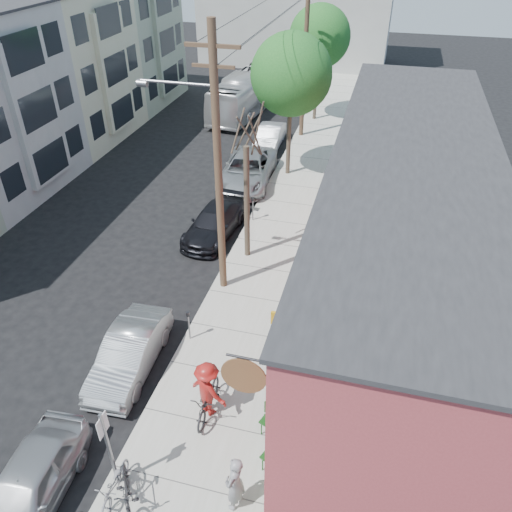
% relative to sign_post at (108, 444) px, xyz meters
% --- Properties ---
extents(ground, '(120.00, 120.00, 0.00)m').
position_rel_sign_post_xyz_m(ground, '(-2.35, 4.40, -1.83)').
color(ground, black).
extents(sidewalk, '(4.50, 58.00, 0.15)m').
position_rel_sign_post_xyz_m(sidewalk, '(1.90, 15.40, -1.76)').
color(sidewalk, '#ACAB9F').
rests_on(sidewalk, ground).
extents(cafe_building, '(6.60, 20.20, 6.61)m').
position_rel_sign_post_xyz_m(cafe_building, '(6.64, 9.39, 1.47)').
color(cafe_building, '#9F3B40').
rests_on(cafe_building, ground).
extents(apartment_row, '(6.30, 32.00, 9.00)m').
position_rel_sign_post_xyz_m(apartment_row, '(-14.20, 18.40, 2.67)').
color(apartment_row, '#97A289').
rests_on(apartment_row, ground).
extents(sign_post, '(0.07, 0.45, 2.80)m').
position_rel_sign_post_xyz_m(sign_post, '(0.00, 0.00, 0.00)').
color(sign_post, slate).
rests_on(sign_post, sidewalk).
extents(parking_meter_near, '(0.14, 0.14, 1.24)m').
position_rel_sign_post_xyz_m(parking_meter_near, '(-0.10, 5.61, -0.85)').
color(parking_meter_near, slate).
rests_on(parking_meter_near, sidewalk).
extents(parking_meter_far, '(0.14, 0.14, 1.24)m').
position_rel_sign_post_xyz_m(parking_meter_far, '(-0.10, 14.21, -0.85)').
color(parking_meter_far, slate).
rests_on(parking_meter_far, sidewalk).
extents(utility_pole_near, '(3.57, 0.28, 10.00)m').
position_rel_sign_post_xyz_m(utility_pole_near, '(0.04, 8.88, 3.58)').
color(utility_pole_near, '#503A28').
rests_on(utility_pole_near, sidewalk).
extents(utility_pole_far, '(1.80, 0.28, 10.00)m').
position_rel_sign_post_xyz_m(utility_pole_far, '(0.10, 26.08, 3.51)').
color(utility_pole_far, '#503A28').
rests_on(utility_pole_far, sidewalk).
extents(tree_bare, '(0.24, 0.24, 5.08)m').
position_rel_sign_post_xyz_m(tree_bare, '(0.45, 11.24, 0.86)').
color(tree_bare, '#44392C').
rests_on(tree_bare, sidewalk).
extents(tree_leafy_mid, '(4.28, 4.28, 7.71)m').
position_rel_sign_post_xyz_m(tree_leafy_mid, '(0.45, 19.94, 3.88)').
color(tree_leafy_mid, '#44392C').
rests_on(tree_leafy_mid, sidewalk).
extents(tree_leafy_far, '(4.14, 4.14, 7.70)m').
position_rel_sign_post_xyz_m(tree_leafy_far, '(0.45, 29.52, 3.93)').
color(tree_leafy_far, '#44392C').
rests_on(tree_leafy_far, sidewalk).
extents(patio_chair_a, '(0.66, 0.66, 0.88)m').
position_rel_sign_post_xyz_m(patio_chair_a, '(3.84, 1.51, -1.24)').
color(patio_chair_a, '#123E11').
rests_on(patio_chair_a, sidewalk).
extents(patio_chair_b, '(0.64, 0.64, 0.88)m').
position_rel_sign_post_xyz_m(patio_chair_b, '(3.53, 2.61, -1.24)').
color(patio_chair_b, '#123E11').
rests_on(patio_chair_b, sidewalk).
extents(patron_grey, '(0.58, 0.75, 1.85)m').
position_rel_sign_post_xyz_m(patron_grey, '(3.21, 0.23, -0.76)').
color(patron_grey, gray).
rests_on(patron_grey, sidewalk).
extents(cyclist, '(1.46, 1.16, 1.97)m').
position_rel_sign_post_xyz_m(cyclist, '(1.61, 2.80, -0.70)').
color(cyclist, maroon).
rests_on(cyclist, sidewalk).
extents(cyclist_bike, '(0.76, 2.02, 1.05)m').
position_rel_sign_post_xyz_m(cyclist_bike, '(1.61, 2.80, -1.16)').
color(cyclist_bike, black).
rests_on(cyclist_bike, sidewalk).
extents(parked_bike_a, '(1.45, 1.89, 1.14)m').
position_rel_sign_post_xyz_m(parked_bike_a, '(0.59, -0.49, -1.11)').
color(parked_bike_a, black).
rests_on(parked_bike_a, sidewalk).
extents(parked_bike_b, '(0.67, 1.64, 0.84)m').
position_rel_sign_post_xyz_m(parked_bike_b, '(0.15, -0.32, -1.26)').
color(parked_bike_b, slate).
rests_on(parked_bike_b, sidewalk).
extents(car_0, '(2.02, 4.33, 1.44)m').
position_rel_sign_post_xyz_m(car_0, '(-1.90, -0.98, -1.11)').
color(car_0, '#9FA1A6').
rests_on(car_0, ground).
extents(car_1, '(1.73, 4.37, 1.41)m').
position_rel_sign_post_xyz_m(car_1, '(-1.55, 3.93, -1.13)').
color(car_1, '#A8ADB0').
rests_on(car_1, ground).
extents(car_2, '(2.26, 4.75, 1.34)m').
position_rel_sign_post_xyz_m(car_2, '(-1.55, 12.65, -1.16)').
color(car_2, black).
rests_on(car_2, ground).
extents(car_3, '(3.13, 6.00, 1.61)m').
position_rel_sign_post_xyz_m(car_3, '(-1.55, 18.35, -1.03)').
color(car_3, '#9DA1A4').
rests_on(car_3, ground).
extents(car_4, '(1.59, 4.18, 1.36)m').
position_rel_sign_post_xyz_m(car_4, '(-1.55, 23.82, -1.15)').
color(car_4, '#AFB1B7').
rests_on(car_4, ground).
extents(bus, '(3.48, 10.67, 2.92)m').
position_rel_sign_post_xyz_m(bus, '(-4.83, 30.29, -0.37)').
color(bus, white).
rests_on(bus, ground).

